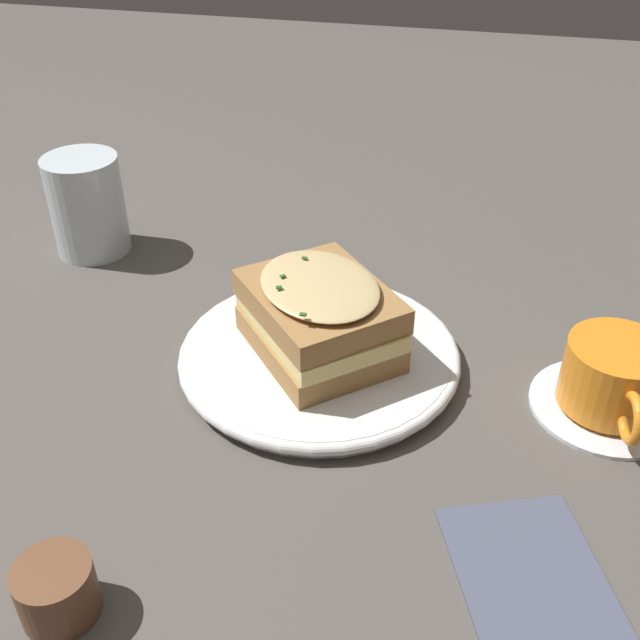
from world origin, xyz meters
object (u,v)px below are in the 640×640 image
Objects in this scene: sandwich at (319,316)px; condiment_pot at (57,590)px; dinner_plate at (320,356)px; napkin at (528,569)px; teacup_with_saucer at (612,382)px; water_glass at (87,205)px.

sandwich is 3.41× the size of condiment_pot.
dinner_plate is 1.49× the size of sandwich.
napkin is (0.18, 0.18, -0.05)m from sandwich.
water_glass is (-0.15, -0.54, 0.02)m from teacup_with_saucer.
water_glass reaches higher than dinner_plate.
sandwich reaches higher than condiment_pot.
sandwich is 1.54× the size of water_glass.
dinner_plate is at bearing -134.37° from napkin.
water_glass is 0.94× the size of napkin.
teacup_with_saucer reaches higher than condiment_pot.
condiment_pot reaches higher than dinner_plate.
sandwich is 0.29m from condiment_pot.
condiment_pot is at bearing -70.97° from napkin.
dinner_plate is 0.04m from sandwich.
teacup_with_saucer is at bearing 74.69° from water_glass.
napkin is at bearing -28.21° from teacup_with_saucer.
napkin is at bearing 45.63° from dinner_plate.
condiment_pot is at bearing -19.43° from sandwich.
teacup_with_saucer is 1.24× the size of water_glass.
dinner_plate is 2.15× the size of napkin.
dinner_plate is 0.24m from teacup_with_saucer.
water_glass is 0.58m from napkin.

